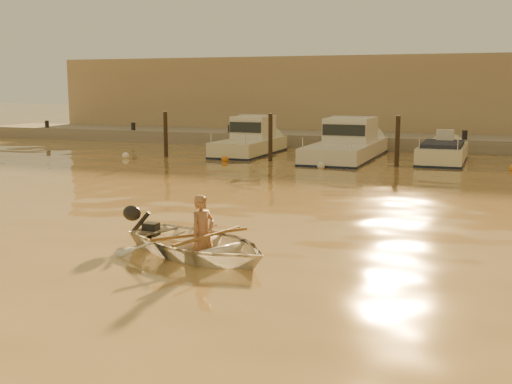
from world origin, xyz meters
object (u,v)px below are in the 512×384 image
at_px(person, 203,234).
at_px(moored_boat_1, 249,141).
at_px(dinghy, 199,244).
at_px(moored_boat_2, 347,144).
at_px(moored_boat_3, 442,157).
at_px(waterfront_building, 437,99).

relative_size(person, moored_boat_1, 0.24).
xyz_separation_m(dinghy, moored_boat_2, (-1.10, 17.09, 0.41)).
distance_m(moored_boat_3, waterfront_building, 11.29).
distance_m(dinghy, moored_boat_3, 17.35).
bearing_deg(waterfront_building, dinghy, -93.29).
bearing_deg(moored_boat_2, dinghy, -86.31).
height_order(dinghy, waterfront_building, waterfront_building).
height_order(dinghy, moored_boat_1, moored_boat_1).
bearing_deg(moored_boat_1, person, -71.29).
distance_m(dinghy, waterfront_building, 28.22).
bearing_deg(person, moored_boat_3, 12.90).
relative_size(dinghy, person, 2.22).
bearing_deg(moored_boat_2, person, -86.01).
distance_m(moored_boat_1, moored_boat_2, 4.61).
relative_size(person, waterfront_building, 0.03).
bearing_deg(moored_boat_2, waterfront_building, 76.13).
distance_m(moored_boat_1, moored_boat_3, 8.69).
bearing_deg(moored_boat_3, waterfront_building, 97.03).
bearing_deg(dinghy, person, -90.00).
distance_m(moored_boat_1, waterfront_building, 13.33).
bearing_deg(dinghy, moored_boat_3, 12.58).
xyz_separation_m(moored_boat_1, moored_boat_2, (4.61, 0.00, 0.00)).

